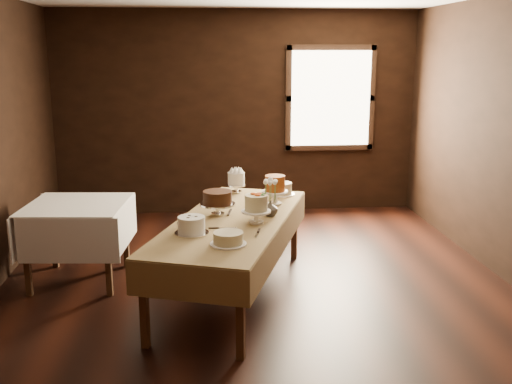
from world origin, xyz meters
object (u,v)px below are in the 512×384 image
object	(u,v)px
cake_flowers	(256,210)
cake_server_a	(228,228)
display_table	(232,225)
cake_server_c	(230,211)
cake_speckled	(281,189)
flower_vase	(270,208)
side_table	(77,213)
cake_server_b	(257,235)
cake_cream	(228,239)
cake_server_e	(194,225)
cake_caramel	(275,192)
cake_server_d	(264,212)
cake_meringue	(236,183)
cake_swirl	(192,226)
cake_chocolate	(218,204)

from	to	relation	value
cake_flowers	cake_server_a	xyz separation A→B (m)	(-0.26, -0.14, -0.11)
display_table	cake_flowers	size ratio (longest dim) A/B	9.59
cake_server_c	cake_speckled	bearing A→B (deg)	-34.16
cake_server_c	flower_vase	size ratio (longest dim) A/B	1.65
side_table	cake_server_b	bearing A→B (deg)	-31.57
cake_cream	cake_server_e	world-z (taller)	cake_cream
cake_caramel	cake_cream	bearing A→B (deg)	-113.36
cake_flowers	flower_vase	world-z (taller)	cake_flowers
cake_flowers	cake_cream	xyz separation A→B (m)	(-0.28, -0.58, -0.07)
cake_speckled	cake_server_d	distance (m)	0.73
cake_meringue	cake_cream	distance (m)	1.76
side_table	cake_swirl	bearing A→B (deg)	-39.27
flower_vase	cake_server_b	bearing A→B (deg)	-107.35
display_table	cake_cream	xyz separation A→B (m)	(-0.07, -0.73, 0.10)
cake_speckled	cake_flowers	xyz separation A→B (m)	(-0.37, -1.03, 0.06)
cake_swirl	flower_vase	xyz separation A→B (m)	(0.72, 0.48, 0.00)
cake_server_b	cake_server_e	world-z (taller)	same
cake_server_a	cake_server_b	xyz separation A→B (m)	(0.23, -0.22, 0.00)
cake_swirl	cake_flowers	bearing A→B (deg)	24.24
side_table	cake_speckled	size ratio (longest dim) A/B	3.64
cake_speckled	cake_server_b	size ratio (longest dim) A/B	1.17
cake_server_b	flower_vase	xyz separation A→B (m)	(0.18, 0.58, 0.07)
cake_caramel	cake_chocolate	xyz separation A→B (m)	(-0.58, -0.33, -0.02)
display_table	cake_speckled	xyz separation A→B (m)	(0.58, 0.88, 0.12)
cake_meringue	cake_server_d	world-z (taller)	cake_meringue
cake_speckled	cake_swirl	xyz separation A→B (m)	(-0.94, -1.29, 0.01)
cake_server_a	flower_vase	world-z (taller)	flower_vase
cake_speckled	flower_vase	xyz separation A→B (m)	(-0.22, -0.81, 0.01)
cake_swirl	cake_server_d	xyz separation A→B (m)	(0.68, 0.61, -0.07)
side_table	cake_flowers	size ratio (longest dim) A/B	3.77
cake_speckled	cake_server_b	world-z (taller)	cake_speckled
cake_swirl	cake_server_e	world-z (taller)	cake_swirl
cake_server_d	cake_cream	bearing A→B (deg)	-132.73
cake_meringue	cake_server_e	world-z (taller)	cake_meringue
cake_server_c	display_table	bearing A→B (deg)	-169.85
flower_vase	cake_chocolate	bearing A→B (deg)	169.61
cake_chocolate	flower_vase	world-z (taller)	cake_chocolate
cake_caramel	cake_server_b	xyz separation A→B (m)	(-0.28, -1.00, -0.13)
cake_cream	cake_server_d	xyz separation A→B (m)	(0.39, 0.93, -0.05)
cake_flowers	cake_server_b	bearing A→B (deg)	-94.52
cake_server_c	side_table	bearing A→B (deg)	90.17
display_table	cake_chocolate	xyz separation A→B (m)	(-0.13, 0.16, 0.16)
cake_chocolate	cake_swirl	world-z (taller)	cake_chocolate
cake_caramel	cake_server_b	distance (m)	1.05
cake_flowers	cake_server_e	world-z (taller)	cake_flowers
cake_server_d	display_table	bearing A→B (deg)	-167.99
cake_chocolate	cake_server_a	bearing A→B (deg)	-81.03
side_table	cake_swirl	xyz separation A→B (m)	(1.13, -0.93, 0.12)
display_table	cake_cream	size ratio (longest dim) A/B	8.86
cake_swirl	cake_cream	bearing A→B (deg)	-47.44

